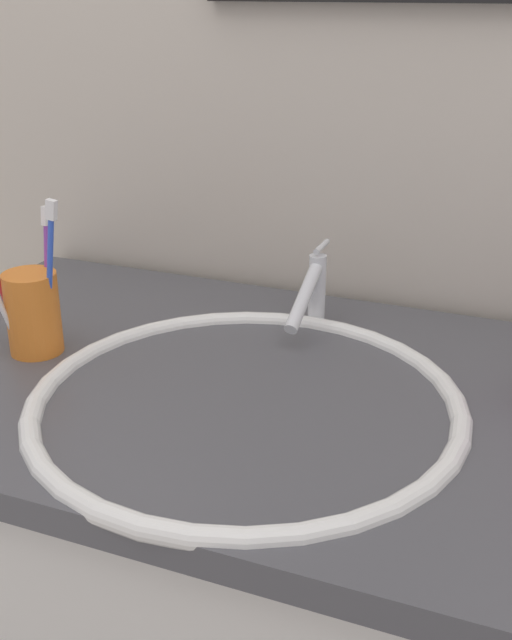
{
  "coord_description": "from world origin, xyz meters",
  "views": [
    {
      "loc": [
        0.28,
        -0.77,
        1.28
      ],
      "look_at": [
        -0.02,
        -0.02,
        0.93
      ],
      "focal_mm": 44.01,
      "sensor_mm": 36.0,
      "label": 1
    }
  ],
  "objects_px": {
    "faucet": "(312,290)",
    "toothbrush_cup": "(33,313)",
    "toothbrush_purple": "(48,266)",
    "toothbrush_blue": "(50,268)"
  },
  "relations": [
    {
      "from": "faucet",
      "to": "toothbrush_cup",
      "type": "xyz_separation_m",
      "value": [
        -0.3,
        -0.21,
        -0.0
      ]
    },
    {
      "from": "toothbrush_cup",
      "to": "toothbrush_purple",
      "type": "height_order",
      "value": "toothbrush_purple"
    },
    {
      "from": "faucet",
      "to": "toothbrush_blue",
      "type": "bearing_deg",
      "value": -141.77
    },
    {
      "from": "faucet",
      "to": "toothbrush_cup",
      "type": "relative_size",
      "value": 1.45
    },
    {
      "from": "toothbrush_cup",
      "to": "toothbrush_blue",
      "type": "height_order",
      "value": "toothbrush_blue"
    },
    {
      "from": "toothbrush_cup",
      "to": "toothbrush_purple",
      "type": "distance_m",
      "value": 0.06
    },
    {
      "from": "toothbrush_cup",
      "to": "toothbrush_blue",
      "type": "bearing_deg",
      "value": -2.63
    },
    {
      "from": "faucet",
      "to": "toothbrush_blue",
      "type": "height_order",
      "value": "toothbrush_blue"
    },
    {
      "from": "toothbrush_cup",
      "to": "toothbrush_blue",
      "type": "relative_size",
      "value": 0.53
    },
    {
      "from": "toothbrush_blue",
      "to": "toothbrush_purple",
      "type": "bearing_deg",
      "value": 130.55
    }
  ]
}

